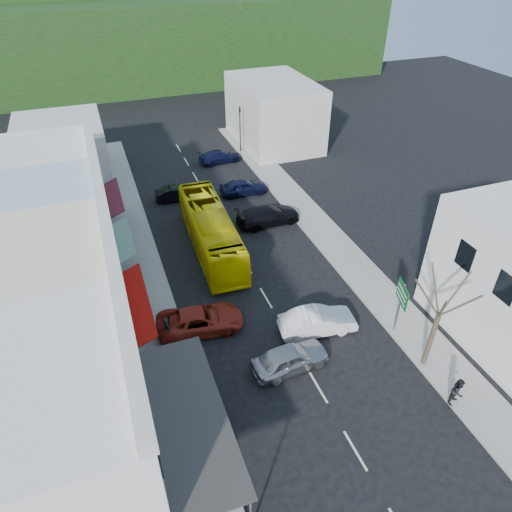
{
  "coord_description": "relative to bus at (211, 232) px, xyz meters",
  "views": [
    {
      "loc": [
        -8.82,
        -18.01,
        20.63
      ],
      "look_at": [
        0.0,
        6.0,
        2.2
      ],
      "focal_mm": 32.0,
      "sensor_mm": 36.0,
      "label": 1
    }
  ],
  "objects": [
    {
      "name": "sidewalk_right",
      "position": [
        9.36,
        -1.05,
        -1.48
      ],
      "size": [
        3.0,
        52.0,
        0.15
      ],
      "primitive_type": "cube",
      "color": "gray",
      "rests_on": "ground"
    },
    {
      "name": "traffic_signal",
      "position": [
        8.22,
        17.34,
        1.03
      ],
      "size": [
        1.13,
        1.34,
        5.16
      ],
      "primitive_type": null,
      "rotation": [
        0.0,
        0.0,
        3.46
      ],
      "color": "black",
      "rests_on": "ground"
    },
    {
      "name": "car_white",
      "position": [
        3.73,
        -11.07,
        -0.85
      ],
      "size": [
        4.58,
        2.3,
        1.4
      ],
      "primitive_type": "imported",
      "rotation": [
        0.0,
        0.0,
        1.45
      ],
      "color": "silver",
      "rests_on": "ground"
    },
    {
      "name": "car_navy_far",
      "position": [
        5.27,
        15.52,
        -0.85
      ],
      "size": [
        4.64,
        2.22,
        1.4
      ],
      "primitive_type": "imported",
      "rotation": [
        0.0,
        0.0,
        1.66
      ],
      "color": "black",
      "rests_on": "ground"
    },
    {
      "name": "car_navy_mid",
      "position": [
        5.24,
        7.72,
        -0.85
      ],
      "size": [
        4.5,
        2.06,
        1.4
      ],
      "primitive_type": "imported",
      "rotation": [
        0.0,
        0.0,
        1.51
      ],
      "color": "black",
      "rests_on": "ground"
    },
    {
      "name": "sidewalk_left",
      "position": [
        -5.64,
        -1.05,
        -1.48
      ],
      "size": [
        3.0,
        52.0,
        0.15
      ],
      "primitive_type": "cube",
      "color": "gray",
      "rests_on": "ground"
    },
    {
      "name": "car_red",
      "position": [
        -3.07,
        -8.4,
        -0.85
      ],
      "size": [
        4.79,
        2.42,
        1.4
      ],
      "primitive_type": "imported",
      "rotation": [
        0.0,
        0.0,
        1.45
      ],
      "color": "maroon",
      "rests_on": "ground"
    },
    {
      "name": "distant_block_left",
      "position": [
        -10.14,
        15.95,
        1.45
      ],
      "size": [
        8.0,
        10.0,
        6.0
      ],
      "primitive_type": "cube",
      "color": "#B7B2A8",
      "rests_on": "ground"
    },
    {
      "name": "car_black_near",
      "position": [
        5.55,
        2.0,
        -0.85
      ],
      "size": [
        4.56,
        2.0,
        1.4
      ],
      "primitive_type": "imported",
      "rotation": [
        0.0,
        0.0,
        1.61
      ],
      "color": "black",
      "rests_on": "ground"
    },
    {
      "name": "car_silver",
      "position": [
        0.93,
        -13.2,
        -0.85
      ],
      "size": [
        4.54,
        2.18,
        1.4
      ],
      "primitive_type": "imported",
      "rotation": [
        0.0,
        0.0,
        1.66
      ],
      "color": "#9F9FA4",
      "rests_on": "ground"
    },
    {
      "name": "car_black_far",
      "position": [
        -0.82,
        8.8,
        -0.85
      ],
      "size": [
        4.56,
        2.22,
        1.4
      ],
      "primitive_type": "imported",
      "rotation": [
        0.0,
        0.0,
        1.47
      ],
      "color": "black",
      "rests_on": "ground"
    },
    {
      "name": "pedestrian_left",
      "position": [
        -5.2,
        -8.83,
        -0.55
      ],
      "size": [
        0.58,
        0.7,
        1.7
      ],
      "primitive_type": "imported",
      "rotation": [
        0.0,
        0.0,
        1.91
      ],
      "color": "black",
      "rests_on": "sidewalk_left"
    },
    {
      "name": "direction_sign",
      "position": [
        8.26,
        -12.78,
        0.35
      ],
      "size": [
        1.14,
        1.82,
        3.8
      ],
      "primitive_type": null,
      "rotation": [
        0.0,
        0.0,
        -0.3
      ],
      "color": "#0C5621",
      "rests_on": "ground"
    },
    {
      "name": "bus",
      "position": [
        0.0,
        0.0,
        0.0
      ],
      "size": [
        2.97,
        11.69,
        3.1
      ],
      "primitive_type": "imported",
      "rotation": [
        0.0,
        0.0,
        -0.04
      ],
      "color": "yellow",
      "rests_on": "ground"
    },
    {
      "name": "pedestrian_right",
      "position": [
        8.16,
        -18.49,
        -0.55
      ],
      "size": [
        0.81,
        0.66,
        1.7
      ],
      "primitive_type": "imported",
      "rotation": [
        0.0,
        0.0,
        0.36
      ],
      "color": "black",
      "rests_on": "sidewalk_right"
    },
    {
      "name": "street_tree",
      "position": [
        8.31,
        -15.69,
        2.31
      ],
      "size": [
        2.81,
        2.81,
        7.73
      ],
      "primitive_type": null,
      "rotation": [
        0.0,
        0.0,
        -0.08
      ],
      "color": "#392E23",
      "rests_on": "ground"
    },
    {
      "name": "hillside",
      "position": [
        0.41,
        54.04,
        5.18
      ],
      "size": [
        80.0,
        26.0,
        14.0
      ],
      "color": "black",
      "rests_on": "ground"
    },
    {
      "name": "shopfront_row",
      "position": [
        -10.63,
        -6.05,
        2.45
      ],
      "size": [
        8.25,
        30.0,
        8.0
      ],
      "color": "beige",
      "rests_on": "ground"
    },
    {
      "name": "distant_block_right",
      "position": [
        12.86,
        18.95,
        1.95
      ],
      "size": [
        8.0,
        12.0,
        7.0
      ],
      "primitive_type": "cube",
      "color": "#B7B2A8",
      "rests_on": "ground"
    },
    {
      "name": "ground",
      "position": [
        1.86,
        -11.05,
        -1.55
      ],
      "size": [
        120.0,
        120.0,
        0.0
      ],
      "primitive_type": "plane",
      "color": "black",
      "rests_on": "ground"
    }
  ]
}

